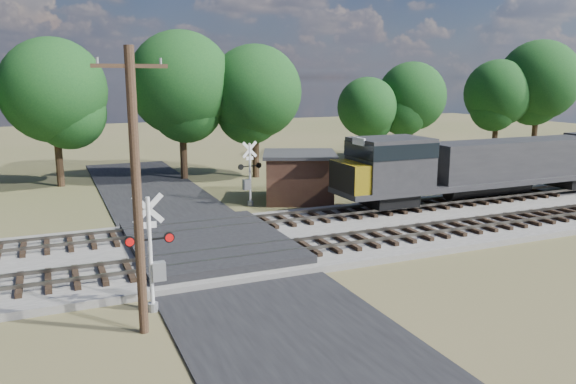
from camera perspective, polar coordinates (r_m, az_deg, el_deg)
name	(u,v)px	position (r m, az deg, el deg)	size (l,w,h in m)	color
ground	(212,253)	(26.46, -7.77, -6.19)	(160.00, 160.00, 0.00)	#4D542D
ballast_bed	(388,226)	(30.90, 10.14, -3.38)	(140.00, 10.00, 0.30)	gray
road	(212,252)	(26.44, -7.77, -6.11)	(7.00, 60.00, 0.08)	black
crossing_panel	(209,244)	(26.83, -8.08, -5.25)	(7.00, 9.00, 0.62)	#262628
track_near	(290,249)	(25.52, 0.24, -5.78)	(140.00, 2.60, 0.33)	black
track_far	(253,223)	(29.99, -3.59, -3.15)	(140.00, 2.60, 0.33)	black
crossing_signal_near	(153,263)	(20.00, -13.52, -7.03)	(1.70, 0.37, 4.21)	silver
crossing_signal_far	(249,179)	(35.45, -4.00, 1.29)	(1.65, 0.43, 4.13)	silver
utility_pole	(136,187)	(17.66, -15.14, 0.46)	(2.19, 0.30, 8.94)	#352518
equipment_shed	(299,176)	(37.04, 1.16, 1.61)	(6.14, 6.14, 3.20)	#45281D
treeline	(239,93)	(47.09, -4.98, 10.02)	(78.71, 11.49, 11.88)	black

